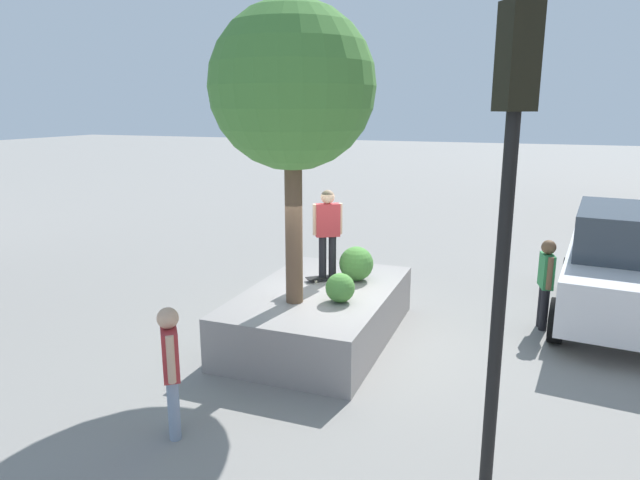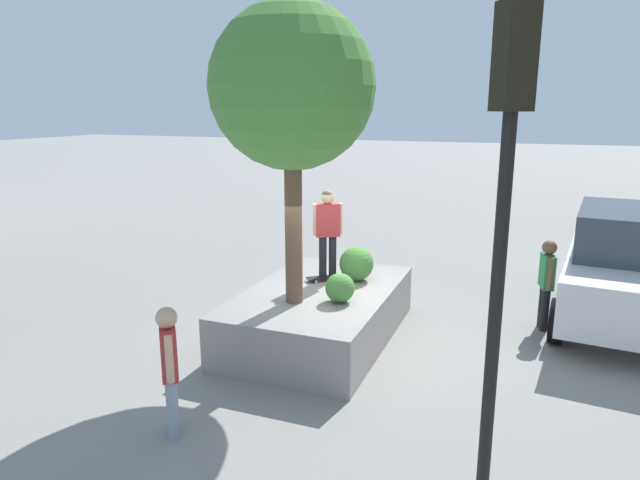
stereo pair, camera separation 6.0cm
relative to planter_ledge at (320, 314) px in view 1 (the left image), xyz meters
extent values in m
plane|color=gray|center=(0.06, 0.37, -0.44)|extent=(120.00, 120.00, 0.00)
cube|color=gray|center=(0.00, 0.00, 0.00)|extent=(3.95, 2.42, 0.89)
cylinder|color=brown|center=(0.72, -0.17, 1.81)|extent=(0.28, 0.28, 2.74)
sphere|color=#4C8C3D|center=(0.72, -0.17, 3.88)|extent=(2.54, 2.54, 2.54)
sphere|color=#4C8C3D|center=(-0.78, 0.42, 0.76)|extent=(0.63, 0.63, 0.63)
sphere|color=#4C8C3D|center=(0.47, 0.53, 0.69)|extent=(0.49, 0.49, 0.49)
cube|color=black|center=(-0.58, -0.07, 0.51)|extent=(0.68, 0.74, 0.02)
sphere|color=beige|center=(-0.81, 0.07, 0.47)|extent=(0.06, 0.06, 0.06)
sphere|color=beige|center=(-0.68, 0.18, 0.47)|extent=(0.06, 0.06, 0.06)
sphere|color=beige|center=(-0.48, -0.32, 0.47)|extent=(0.06, 0.06, 0.06)
sphere|color=beige|center=(-0.35, -0.21, 0.47)|extent=(0.06, 0.06, 0.06)
cylinder|color=black|center=(-0.53, -0.15, 0.90)|extent=(0.14, 0.14, 0.77)
cylinder|color=black|center=(-0.63, 0.01, 0.90)|extent=(0.14, 0.14, 0.77)
cube|color=#B23338|center=(-0.58, -0.07, 1.58)|extent=(0.38, 0.46, 0.60)
cylinder|color=#D8AD8C|center=(-0.46, -0.27, 1.60)|extent=(0.09, 0.09, 0.57)
cylinder|color=#D8AD8C|center=(-0.70, 0.12, 1.60)|extent=(0.09, 0.09, 0.57)
sphere|color=#D8AD8C|center=(-0.58, -0.07, 2.01)|extent=(0.25, 0.25, 0.25)
cube|color=white|center=(-2.64, 5.07, 0.42)|extent=(4.86, 2.45, 0.93)
cube|color=#38424C|center=(-2.87, 5.09, 1.31)|extent=(2.79, 2.00, 0.84)
cylinder|color=black|center=(-1.25, 3.93, -0.05)|extent=(0.82, 0.32, 0.79)
cylinder|color=black|center=(-4.23, 4.25, -0.05)|extent=(0.82, 0.32, 0.79)
cylinder|color=black|center=(3.85, 3.15, 1.55)|extent=(0.12, 0.12, 3.98)
cube|color=black|center=(3.85, 3.15, 3.96)|extent=(0.36, 0.37, 0.85)
sphere|color=red|center=(3.73, 3.06, 4.20)|extent=(0.14, 0.14, 0.14)
sphere|color=gold|center=(3.73, 3.06, 3.92)|extent=(0.14, 0.14, 0.14)
sphere|color=green|center=(3.73, 3.06, 3.64)|extent=(0.14, 0.14, 0.14)
cylinder|color=black|center=(-1.95, 3.69, -0.04)|extent=(0.15, 0.15, 0.80)
cylinder|color=black|center=(-1.76, 3.73, -0.04)|extent=(0.15, 0.15, 0.80)
cube|color=#338C4C|center=(-1.86, 3.71, 0.67)|extent=(0.48, 0.28, 0.63)
cylinder|color=brown|center=(-2.09, 3.66, 0.69)|extent=(0.10, 0.10, 0.59)
cylinder|color=brown|center=(-1.62, 3.76, 0.69)|extent=(0.10, 0.10, 0.59)
sphere|color=brown|center=(-1.86, 3.71, 1.11)|extent=(0.26, 0.26, 0.26)
cylinder|color=#8C9EB7|center=(3.61, -0.55, -0.04)|extent=(0.15, 0.15, 0.80)
cylinder|color=#8C9EB7|center=(3.46, -0.67, -0.04)|extent=(0.15, 0.15, 0.80)
cube|color=#B23338|center=(3.54, -0.61, 0.67)|extent=(0.47, 0.43, 0.63)
cylinder|color=#D8AD8C|center=(3.73, -0.46, 0.69)|extent=(0.10, 0.10, 0.59)
cylinder|color=#D8AD8C|center=(3.35, -0.75, 0.69)|extent=(0.10, 0.10, 0.59)
sphere|color=#D8AD8C|center=(3.54, -0.61, 1.11)|extent=(0.26, 0.26, 0.26)
camera|label=1|loc=(8.81, 3.33, 3.57)|focal=31.58mm
camera|label=2|loc=(8.79, 3.39, 3.57)|focal=31.58mm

